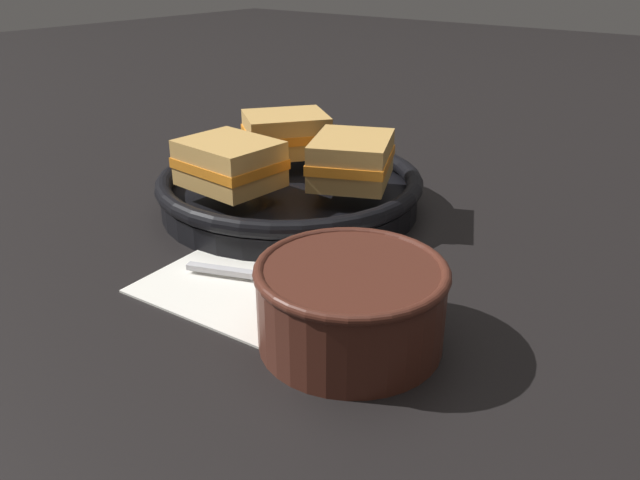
% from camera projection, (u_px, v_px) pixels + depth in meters
% --- Properties ---
extents(ground_plane, '(4.00, 4.00, 0.00)m').
position_uv_depth(ground_plane, '(326.00, 267.00, 0.56)').
color(ground_plane, black).
extents(napkin, '(0.23, 0.20, 0.00)m').
position_uv_depth(napkin, '(289.00, 281.00, 0.53)').
color(napkin, white).
rests_on(napkin, ground_plane).
extents(soup_bowl, '(0.14, 0.14, 0.06)m').
position_uv_depth(soup_bowl, '(351.00, 299.00, 0.44)').
color(soup_bowl, '#4C2319').
rests_on(soup_bowl, ground_plane).
extents(spoon, '(0.15, 0.07, 0.01)m').
position_uv_depth(spoon, '(305.00, 282.00, 0.52)').
color(spoon, silver).
rests_on(spoon, napkin).
extents(skillet, '(0.32, 0.35, 0.04)m').
position_uv_depth(skillet, '(290.00, 189.00, 0.68)').
color(skillet, black).
rests_on(skillet, ground_plane).
extents(sandwich_near_left, '(0.11, 0.12, 0.05)m').
position_uv_depth(sandwich_near_left, '(352.00, 160.00, 0.63)').
color(sandwich_near_left, tan).
rests_on(sandwich_near_left, skillet).
extents(sandwich_near_right, '(0.12, 0.12, 0.05)m').
position_uv_depth(sandwich_near_right, '(286.00, 134.00, 0.73)').
color(sandwich_near_right, tan).
rests_on(sandwich_near_right, skillet).
extents(sandwich_far_left, '(0.10, 0.08, 0.05)m').
position_uv_depth(sandwich_far_left, '(230.00, 163.00, 0.62)').
color(sandwich_far_left, tan).
rests_on(sandwich_far_left, skillet).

